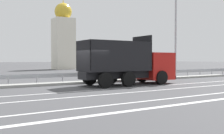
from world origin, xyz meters
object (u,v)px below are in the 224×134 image
(street_lamp_2, at_px, (177,29))
(median_road_sign, at_px, (135,65))
(dump_truck, at_px, (138,67))
(church_tower, at_px, (63,37))

(street_lamp_2, bearing_deg, median_road_sign, 176.54)
(dump_truck, bearing_deg, median_road_sign, 148.05)
(median_road_sign, distance_m, church_tower, 29.22)
(median_road_sign, bearing_deg, street_lamp_2, -3.46)
(dump_truck, distance_m, church_tower, 32.09)
(dump_truck, relative_size, church_tower, 0.57)
(dump_truck, xyz_separation_m, street_lamp_2, (6.53, 2.35, 3.58))
(median_road_sign, height_order, church_tower, church_tower)
(median_road_sign, distance_m, street_lamp_2, 5.99)
(median_road_sign, relative_size, church_tower, 0.19)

